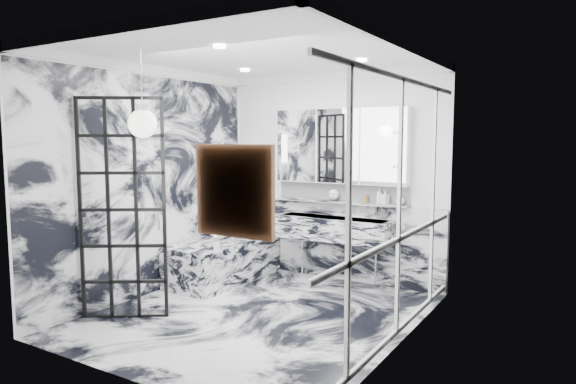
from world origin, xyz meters
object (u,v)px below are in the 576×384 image
Objects in this scene: crittall_door at (122,210)px; mirror_cabinet at (340,146)px; trough_sink at (334,229)px; bathtub at (224,260)px.

crittall_door reaches higher than mirror_cabinet.
trough_sink is (1.32, 2.36, -0.44)m from crittall_door.
mirror_cabinet is at bearing 29.12° from crittall_door.
trough_sink reaches higher than bathtub.
trough_sink is 1.10m from mirror_cabinet.
mirror_cabinet is (-0.00, 0.17, 1.09)m from trough_sink.
mirror_cabinet reaches higher than trough_sink.
bathtub is at bearing -153.52° from trough_sink.
trough_sink is 0.97× the size of bathtub.
crittall_door is 1.42× the size of bathtub.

